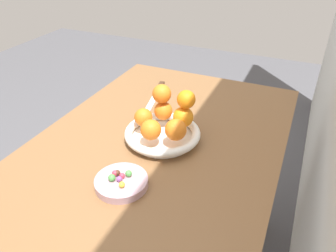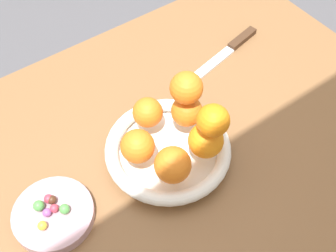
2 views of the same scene
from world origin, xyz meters
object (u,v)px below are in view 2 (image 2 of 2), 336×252
(dining_table, at_px, (165,175))
(fruit_bowl, at_px, (169,149))
(candy_ball_0, at_px, (52,200))
(candy_ball_6, at_px, (55,209))
(orange_3, at_px, (137,145))
(candy_dish, at_px, (53,214))
(candy_ball_2, at_px, (48,214))
(orange_0, at_px, (206,140))
(orange_4, at_px, (173,165))
(orange_6, at_px, (186,88))
(orange_1, at_px, (187,111))
(candy_ball_4, at_px, (39,206))
(knife, at_px, (226,52))
(orange_5, at_px, (213,120))
(candy_ball_5, at_px, (49,199))
(candy_ball_3, at_px, (65,209))
(orange_2, at_px, (146,113))
(candy_ball_1, at_px, (42,226))

(dining_table, distance_m, fruit_bowl, 0.11)
(candy_ball_0, bearing_deg, candy_ball_6, 78.37)
(orange_3, bearing_deg, candy_dish, 0.35)
(orange_3, distance_m, candy_ball_2, 0.19)
(orange_0, relative_size, orange_3, 1.04)
(orange_4, height_order, orange_6, orange_6)
(fruit_bowl, relative_size, candy_dish, 1.70)
(orange_1, relative_size, candy_ball_4, 3.12)
(orange_3, height_order, knife, orange_3)
(orange_5, height_order, candy_ball_5, orange_5)
(candy_dish, height_order, orange_4, orange_4)
(candy_ball_0, xyz_separation_m, candy_ball_4, (0.02, -0.00, 0.00))
(orange_1, bearing_deg, orange_0, 79.42)
(candy_ball_2, bearing_deg, orange_0, 168.95)
(orange_4, bearing_deg, orange_5, -179.40)
(orange_3, distance_m, candy_ball_3, 0.17)
(fruit_bowl, relative_size, orange_2, 4.10)
(candy_dish, distance_m, orange_3, 0.19)
(orange_5, distance_m, candy_ball_4, 0.33)
(orange_5, height_order, candy_ball_2, orange_5)
(dining_table, height_order, fruit_bowl, fruit_bowl)
(candy_ball_0, xyz_separation_m, knife, (-0.51, -0.13, -0.03))
(candy_dish, relative_size, orange_5, 2.44)
(fruit_bowl, bearing_deg, orange_5, 130.77)
(orange_1, xyz_separation_m, candy_ball_0, (0.29, -0.00, -0.04))
(orange_2, bearing_deg, orange_6, 150.70)
(dining_table, height_order, orange_6, orange_6)
(orange_6, xyz_separation_m, candy_ball_3, (0.28, 0.03, -0.10))
(dining_table, bearing_deg, candy_ball_5, -5.31)
(candy_ball_6, bearing_deg, orange_3, -178.13)
(orange_1, distance_m, orange_2, 0.08)
(candy_ball_4, distance_m, candy_ball_5, 0.02)
(candy_dish, bearing_deg, candy_ball_5, -106.00)
(fruit_bowl, xyz_separation_m, candy_ball_1, (0.27, 0.01, 0.01))
(orange_3, xyz_separation_m, orange_5, (-0.11, 0.07, 0.06))
(orange_4, relative_size, candy_ball_1, 4.07)
(orange_1, relative_size, orange_2, 1.04)
(dining_table, relative_size, candy_ball_5, 65.98)
(orange_3, height_order, orange_5, orange_5)
(orange_6, distance_m, candy_ball_3, 0.30)
(orange_0, bearing_deg, candy_ball_1, -8.05)
(orange_0, xyz_separation_m, candy_ball_2, (0.29, -0.06, -0.04))
(orange_4, bearing_deg, candy_ball_6, -18.21)
(orange_1, height_order, orange_5, orange_5)
(candy_dish, xyz_separation_m, candy_ball_3, (-0.02, 0.01, 0.02))
(candy_ball_4, xyz_separation_m, candy_ball_5, (-0.02, -0.00, -0.00))
(dining_table, height_order, candy_ball_3, candy_ball_3)
(candy_dish, distance_m, knife, 0.54)
(orange_1, bearing_deg, orange_5, 83.42)
(candy_ball_4, bearing_deg, orange_3, 175.44)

